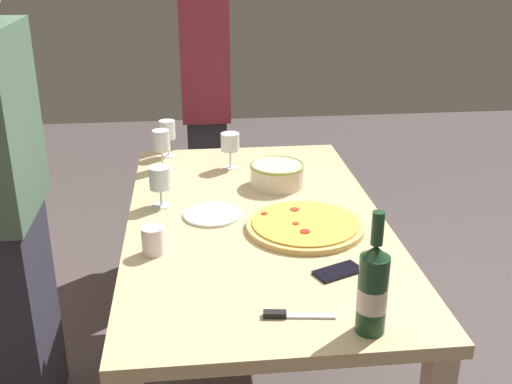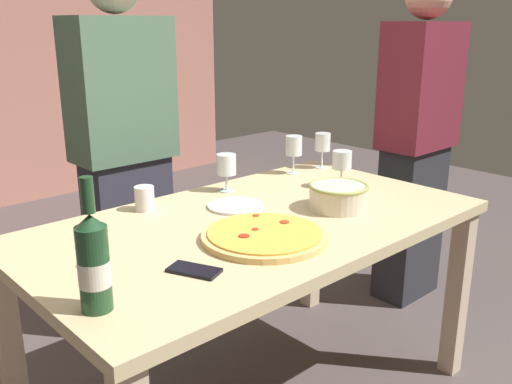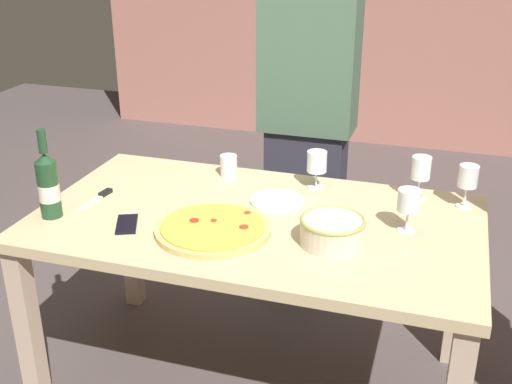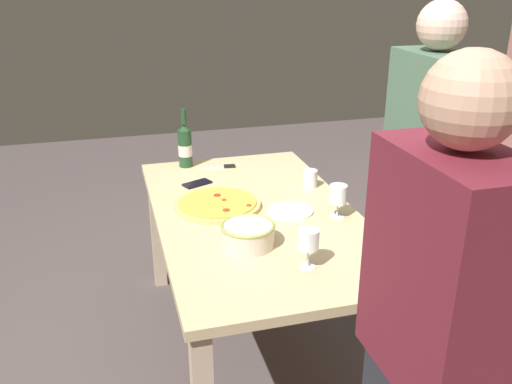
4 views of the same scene
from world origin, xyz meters
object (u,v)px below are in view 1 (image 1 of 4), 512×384
object	(u,v)px
person_host	(0,207)
cell_phone	(338,271)
serving_bowl	(277,174)
pizza	(305,226)
wine_glass_far_left	(167,132)
wine_glass_near_pizza	(160,180)
dining_table	(256,242)
pizza_knife	(289,315)
wine_glass_far_right	(161,142)
wine_bottle	(373,288)
cup_amber	(153,241)
person_guest_left	(206,109)
wine_glass_by_bottle	(230,144)
side_plate	(212,214)

from	to	relation	value
person_host	cell_phone	bearing A→B (deg)	-21.71
cell_phone	serving_bowl	bearing A→B (deg)	162.77
pizza	wine_glass_far_left	bearing A→B (deg)	30.06
wine_glass_near_pizza	dining_table	bearing A→B (deg)	-113.55
wine_glass_near_pizza	pizza_knife	xyz separation A→B (m)	(-0.77, -0.35, -0.10)
wine_glass_far_right	cell_phone	distance (m)	1.11
wine_bottle	serving_bowl	bearing A→B (deg)	5.31
serving_bowl	wine_glass_near_pizza	bearing A→B (deg)	108.87
wine_bottle	wine_glass_far_right	distance (m)	1.37
cup_amber	person_host	distance (m)	0.55
person_guest_left	wine_glass_by_bottle	bearing A→B (deg)	0.42
dining_table	wine_glass_far_left	distance (m)	0.81
wine_glass_near_pizza	person_host	distance (m)	0.55
wine_bottle	cup_amber	size ratio (longest dim) A/B	3.67
wine_glass_near_pizza	cup_amber	bearing A→B (deg)	177.96
pizza	wine_glass_near_pizza	size ratio (longest dim) A/B	2.64
wine_bottle	cell_phone	xyz separation A→B (m)	(0.29, 0.01, -0.12)
wine_glass_near_pizza	person_host	size ratio (longest dim) A/B	0.09
pizza	person_host	bearing A→B (deg)	84.82
wine_glass_far_right	pizza_knife	distance (m)	1.23
pizza	wine_glass_far_right	world-z (taller)	wine_glass_far_right
wine_glass_far_left	cell_phone	xyz separation A→B (m)	(-1.13, -0.52, -0.11)
dining_table	cell_phone	distance (m)	0.47
pizza	wine_bottle	distance (m)	0.62
pizza	wine_glass_near_pizza	xyz separation A→B (m)	(0.25, 0.49, 0.09)
cell_phone	cup_amber	bearing A→B (deg)	-132.43
wine_glass_far_left	person_host	world-z (taller)	person_host
cell_phone	side_plate	bearing A→B (deg)	-165.81
cell_phone	pizza_knife	bearing A→B (deg)	-64.12
wine_glass_near_pizza	side_plate	distance (m)	0.23
wine_bottle	cup_amber	xyz separation A→B (m)	(0.48, 0.56, -0.08)
side_plate	cell_phone	world-z (taller)	same
person_guest_left	person_host	bearing A→B (deg)	-36.68
wine_glass_far_left	pizza_knife	bearing A→B (deg)	-165.87
wine_glass_near_pizza	serving_bowl	bearing A→B (deg)	-71.13
pizza	cup_amber	xyz separation A→B (m)	(-0.12, 0.50, 0.03)
wine_glass_by_bottle	dining_table	bearing A→B (deg)	-174.30
serving_bowl	wine_glass_far_right	world-z (taller)	wine_glass_far_right
serving_bowl	wine_glass_near_pizza	size ratio (longest dim) A/B	1.43
cup_amber	wine_glass_by_bottle	bearing A→B (deg)	-21.35
pizza	wine_glass_far_right	xyz separation A→B (m)	(0.65, 0.50, 0.11)
wine_glass_far_left	cup_amber	world-z (taller)	wine_glass_far_left
wine_glass_near_pizza	pizza_knife	size ratio (longest dim) A/B	0.80
dining_table	person_guest_left	size ratio (longest dim) A/B	0.98
wine_glass_far_right	side_plate	distance (m)	0.55
dining_table	person_guest_left	distance (m)	1.24
wine_bottle	person_guest_left	world-z (taller)	person_guest_left
wine_glass_near_pizza	wine_glass_by_bottle	world-z (taller)	wine_glass_by_bottle
pizza	wine_bottle	bearing A→B (deg)	-174.78
serving_bowl	wine_bottle	world-z (taller)	wine_bottle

